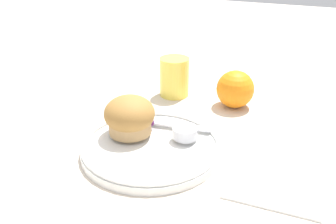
# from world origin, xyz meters

# --- Properties ---
(ground_plane) EXTENTS (3.00, 3.00, 0.00)m
(ground_plane) POSITION_xyz_m (0.00, 0.00, 0.00)
(ground_plane) COLOR beige
(plate) EXTENTS (0.24, 0.24, 0.02)m
(plate) POSITION_xyz_m (0.01, -0.02, 0.01)
(plate) COLOR white
(plate) RESTS_ON ground_plane
(muffin) EXTENTS (0.09, 0.09, 0.07)m
(muffin) POSITION_xyz_m (-0.04, 0.00, 0.05)
(muffin) COLOR tan
(muffin) RESTS_ON plate
(cream_ramekin) EXTENTS (0.04, 0.04, 0.02)m
(cream_ramekin) POSITION_xyz_m (0.06, 0.02, 0.03)
(cream_ramekin) COLOR silver
(cream_ramekin) RESTS_ON plate
(berry_pair) EXTENTS (0.03, 0.02, 0.02)m
(berry_pair) POSITION_xyz_m (-0.02, 0.03, 0.03)
(berry_pair) COLOR #4C194C
(berry_pair) RESTS_ON plate
(butter_knife) EXTENTS (0.17, 0.03, 0.00)m
(butter_knife) POSITION_xyz_m (0.01, 0.05, 0.02)
(butter_knife) COLOR silver
(butter_knife) RESTS_ON plate
(orange_fruit) EXTENTS (0.08, 0.08, 0.08)m
(orange_fruit) POSITION_xyz_m (0.11, 0.22, 0.04)
(orange_fruit) COLOR orange
(orange_fruit) RESTS_ON ground_plane
(juice_glass) EXTENTS (0.07, 0.07, 0.09)m
(juice_glass) POSITION_xyz_m (-0.04, 0.23, 0.04)
(juice_glass) COLOR #EAD14C
(juice_glass) RESTS_ON ground_plane
(folded_napkin) EXTENTS (0.14, 0.08, 0.01)m
(folded_napkin) POSITION_xyz_m (0.23, -0.06, 0.00)
(folded_napkin) COLOR white
(folded_napkin) RESTS_ON ground_plane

